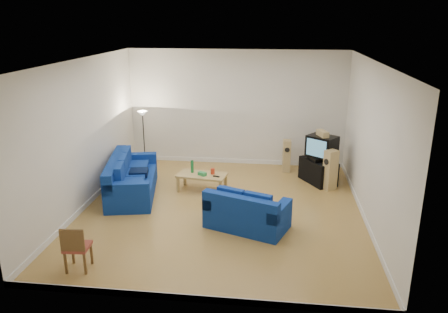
# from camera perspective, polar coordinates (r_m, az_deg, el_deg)

# --- Properties ---
(room) EXTENTS (6.01, 6.51, 3.21)m
(room) POSITION_cam_1_polar(r_m,az_deg,el_deg) (9.05, -0.31, 1.91)
(room) COLOR olive
(room) RESTS_ON ground
(sofa_three_seat) EXTENTS (1.44, 2.45, 0.89)m
(sofa_three_seat) POSITION_cam_1_polar(r_m,az_deg,el_deg) (10.51, -12.20, -3.18)
(sofa_three_seat) COLOR navy
(sofa_three_seat) RESTS_ON ground
(sofa_loveseat) EXTENTS (1.77, 1.37, 0.78)m
(sofa_loveseat) POSITION_cam_1_polar(r_m,az_deg,el_deg) (8.70, 2.91, -7.57)
(sofa_loveseat) COLOR navy
(sofa_loveseat) RESTS_ON ground
(coffee_table) EXTENTS (1.23, 0.74, 0.42)m
(coffee_table) POSITION_cam_1_polar(r_m,az_deg,el_deg) (10.49, -2.90, -2.61)
(coffee_table) COLOR tan
(coffee_table) RESTS_ON ground
(bottle) EXTENTS (0.09, 0.09, 0.30)m
(bottle) POSITION_cam_1_polar(r_m,az_deg,el_deg) (10.56, -4.18, -1.31)
(bottle) COLOR #197233
(bottle) RESTS_ON coffee_table
(tissue_box) EXTENTS (0.23, 0.20, 0.08)m
(tissue_box) POSITION_cam_1_polar(r_m,az_deg,el_deg) (10.39, -2.86, -2.27)
(tissue_box) COLOR green
(tissue_box) RESTS_ON coffee_table
(red_canister) EXTENTS (0.12, 0.12, 0.14)m
(red_canister) POSITION_cam_1_polar(r_m,az_deg,el_deg) (10.46, -1.49, -1.94)
(red_canister) COLOR red
(red_canister) RESTS_ON coffee_table
(remote) EXTENTS (0.17, 0.10, 0.02)m
(remote) POSITION_cam_1_polar(r_m,az_deg,el_deg) (10.30, -1.02, -2.60)
(remote) COLOR black
(remote) RESTS_ON coffee_table
(tv_stand) EXTENTS (0.97, 1.11, 0.60)m
(tv_stand) POSITION_cam_1_polar(r_m,az_deg,el_deg) (11.30, 12.20, -1.86)
(tv_stand) COLOR black
(tv_stand) RESTS_ON ground
(av_receiver) EXTENTS (0.48, 0.52, 0.10)m
(av_receiver) POSITION_cam_1_polar(r_m,az_deg,el_deg) (11.16, 12.11, -0.23)
(av_receiver) COLOR black
(av_receiver) RESTS_ON tv_stand
(television) EXTENTS (0.84, 0.81, 0.53)m
(television) POSITION_cam_1_polar(r_m,az_deg,el_deg) (11.11, 12.66, 1.34)
(television) COLOR black
(television) RESTS_ON av_receiver
(centre_speaker) EXTENTS (0.29, 0.43, 0.14)m
(centre_speaker) POSITION_cam_1_polar(r_m,az_deg,el_deg) (10.99, 12.75, 2.95)
(centre_speaker) COLOR tan
(centre_speaker) RESTS_ON television
(speaker_left) EXTENTS (0.22, 0.28, 0.88)m
(speaker_left) POSITION_cam_1_polar(r_m,az_deg,el_deg) (11.89, 8.17, 0.09)
(speaker_left) COLOR tan
(speaker_left) RESTS_ON ground
(speaker_right) EXTENTS (0.37, 0.36, 0.99)m
(speaker_right) POSITION_cam_1_polar(r_m,az_deg,el_deg) (10.83, 13.71, -1.73)
(speaker_right) COLOR tan
(speaker_right) RESTS_ON ground
(floor_lamp) EXTENTS (0.28, 0.28, 1.62)m
(floor_lamp) POSITION_cam_1_polar(r_m,az_deg,el_deg) (11.96, -10.55, 4.53)
(floor_lamp) COLOR black
(floor_lamp) RESTS_ON ground
(dining_chair) EXTENTS (0.42, 0.42, 0.82)m
(dining_chair) POSITION_cam_1_polar(r_m,az_deg,el_deg) (7.65, -18.79, -11.02)
(dining_chair) COLOR brown
(dining_chair) RESTS_ON ground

